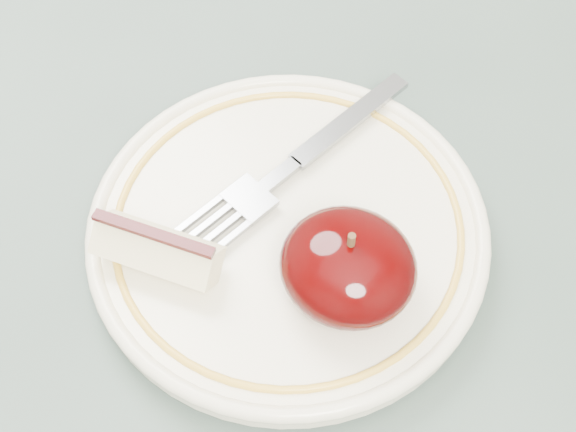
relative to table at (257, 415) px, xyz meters
The scene contains 5 objects.
table is the anchor object (origin of this frame).
plate 0.13m from the table, 107.25° to the left, with size 0.23×0.23×0.02m.
apple_half 0.14m from the table, 66.30° to the left, with size 0.07×0.07×0.05m.
apple_wedge 0.14m from the table, 167.86° to the left, with size 0.07×0.04×0.03m.
fork 0.16m from the table, 110.49° to the left, with size 0.06×0.18×0.00m.
Camera 1 is at (0.10, -0.13, 1.15)m, focal length 50.00 mm.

